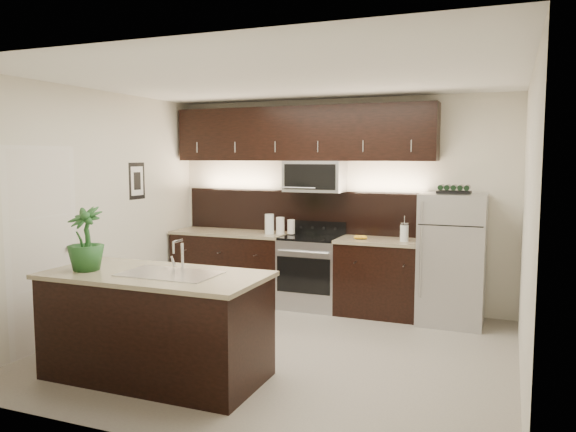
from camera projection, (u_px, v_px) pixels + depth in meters
name	position (u px, v px, depth m)	size (l,w,h in m)	color
ground	(279.00, 351.00, 5.66)	(4.50, 4.50, 0.00)	gray
room_walls	(267.00, 183.00, 5.49)	(4.52, 4.02, 2.71)	silver
counter_run	(297.00, 270.00, 7.35)	(3.51, 0.65, 0.94)	black
upper_fixtures	(303.00, 142.00, 7.30)	(3.49, 0.40, 1.66)	black
island	(156.00, 325.00, 4.95)	(1.96, 0.96, 0.94)	black
sink_faucet	(170.00, 272.00, 4.85)	(0.84, 0.50, 0.28)	silver
refrigerator	(452.00, 259.00, 6.54)	(0.74, 0.67, 1.53)	#B2B2B7
wine_rack	(454.00, 190.00, 6.45)	(0.38, 0.23, 0.09)	black
plant	(85.00, 239.00, 4.98)	(0.32, 0.32, 0.57)	#1F4F21
canisters	(278.00, 225.00, 7.38)	(0.37, 0.23, 0.26)	silver
french_press	(404.00, 232.00, 6.72)	(0.10, 0.10, 0.30)	silver
bananas	(357.00, 237.00, 6.92)	(0.17, 0.13, 0.05)	gold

